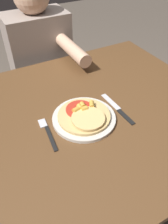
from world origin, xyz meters
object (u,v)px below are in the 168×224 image
at_px(dining_table, 87,129).
at_px(pizza, 85,115).
at_px(fork, 47,132).
at_px(knife, 118,109).
at_px(plate, 84,118).
at_px(person_diner, 41,61).

relative_size(dining_table, pizza, 5.56).
relative_size(pizza, fork, 1.19).
bearing_deg(knife, dining_table, 158.37).
bearing_deg(dining_table, knife, -21.63).
xyz_separation_m(plate, fork, (-0.16, 0.00, -0.00)).
height_order(fork, person_diner, person_diner).
xyz_separation_m(plate, person_diner, (0.06, 0.69, -0.09)).
relative_size(pizza, person_diner, 0.18).
xyz_separation_m(dining_table, pizza, (-0.03, -0.04, 0.13)).
height_order(plate, knife, plate).
xyz_separation_m(dining_table, fork, (-0.19, -0.03, 0.11)).
bearing_deg(dining_table, pizza, -129.06).
relative_size(dining_table, person_diner, 1.01).
relative_size(fork, knife, 0.80).
distance_m(dining_table, fork, 0.22).
bearing_deg(pizza, dining_table, 50.94).
distance_m(pizza, knife, 0.16).
bearing_deg(plate, knife, -5.19).
relative_size(plate, fork, 1.44).
distance_m(pizza, person_diner, 0.71).
height_order(plate, fork, plate).
distance_m(knife, person_diner, 0.72).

